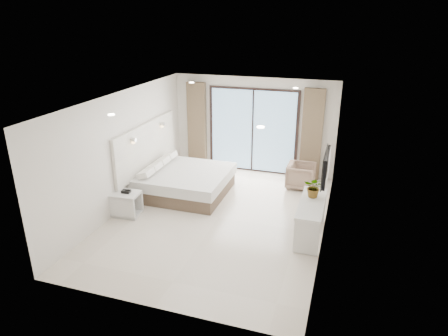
# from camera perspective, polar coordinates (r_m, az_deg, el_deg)

# --- Properties ---
(ground) EXTENTS (6.20, 6.20, 0.00)m
(ground) POSITION_cam_1_polar(r_m,az_deg,el_deg) (9.04, -0.82, -7.11)
(ground) COLOR beige
(ground) RESTS_ON ground
(room_shell) EXTENTS (4.62, 6.22, 2.72)m
(room_shell) POSITION_cam_1_polar(r_m,az_deg,el_deg) (9.24, -0.35, 4.16)
(room_shell) COLOR silver
(room_shell) RESTS_ON ground
(bed) EXTENTS (2.13, 2.03, 0.73)m
(bed) POSITION_cam_1_polar(r_m,az_deg,el_deg) (10.17, -5.66, -1.95)
(bed) COLOR brown
(bed) RESTS_ON ground
(nightstand) EXTENTS (0.63, 0.53, 0.54)m
(nightstand) POSITION_cam_1_polar(r_m,az_deg,el_deg) (9.31, -13.75, -5.01)
(nightstand) COLOR silver
(nightstand) RESTS_ON ground
(phone) EXTENTS (0.20, 0.16, 0.06)m
(phone) POSITION_cam_1_polar(r_m,az_deg,el_deg) (9.20, -13.82, -3.26)
(phone) COLOR black
(phone) RESTS_ON nightstand
(console_desk) EXTENTS (0.49, 1.57, 0.77)m
(console_desk) POSITION_cam_1_polar(r_m,az_deg,el_deg) (8.28, 12.36, -6.09)
(console_desk) COLOR silver
(console_desk) RESTS_ON ground
(plant) EXTENTS (0.46, 0.50, 0.34)m
(plant) POSITION_cam_1_polar(r_m,az_deg,el_deg) (8.35, 12.76, -2.99)
(plant) COLOR #33662D
(plant) RESTS_ON console_desk
(armchair) EXTENTS (0.66, 0.70, 0.72)m
(armchair) POSITION_cam_1_polar(r_m,az_deg,el_deg) (10.62, 10.94, -0.94)
(armchair) COLOR #906F5E
(armchair) RESTS_ON ground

